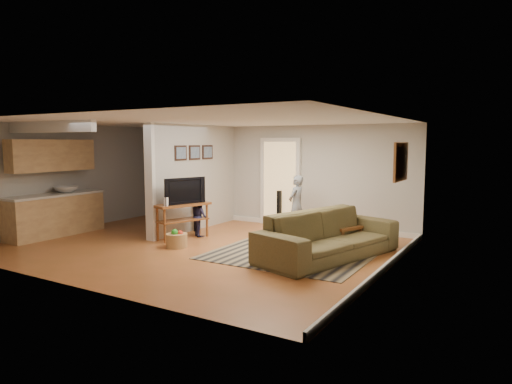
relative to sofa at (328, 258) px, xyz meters
The scene contains 11 objects.
ground 2.64m from the sofa, behind, with size 7.50×7.50×0.00m, color brown.
room_shell 3.94m from the sofa, behind, with size 7.54×6.02×2.52m.
area_rug 0.76m from the sofa, 156.09° to the right, with size 2.87×2.09×0.01m, color black.
sofa is the anchor object (origin of this frame).
coffee_table 1.15m from the sofa, 106.27° to the left, with size 1.31×1.06×0.68m.
tv_console 3.41m from the sofa, behind, with size 0.82×1.31×1.06m.
speaker_left 3.71m from the sofa, 168.33° to the left, with size 0.11×0.11×1.08m, color black.
speaker_right 3.17m from the sofa, 134.45° to the left, with size 0.09×0.09×0.91m, color black.
toy_basket 3.02m from the sofa, 165.24° to the right, with size 0.43×0.43×0.38m.
child 2.32m from the sofa, 130.37° to the left, with size 0.49×0.32×1.34m, color gray.
toddler 3.22m from the sofa, behind, with size 0.43×0.34×0.89m, color #202144.
Camera 1 is at (5.62, -7.18, 2.09)m, focal length 32.00 mm.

